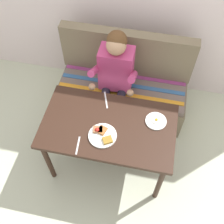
% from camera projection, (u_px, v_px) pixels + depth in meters
% --- Properties ---
extents(ground_plane, '(8.00, 8.00, 0.00)m').
position_uv_depth(ground_plane, '(109.00, 160.00, 3.08)').
color(ground_plane, beige).
extents(table, '(1.20, 0.70, 0.73)m').
position_uv_depth(table, '(109.00, 130.00, 2.55)').
color(table, '#321E15').
rests_on(table, ground).
extents(couch, '(1.44, 0.56, 1.00)m').
position_uv_depth(couch, '(123.00, 89.00, 3.24)').
color(couch, '#73664E').
rests_on(couch, ground).
extents(person, '(0.45, 0.61, 1.21)m').
position_uv_depth(person, '(115.00, 75.00, 2.81)').
color(person, '#B83B71').
rests_on(person, ground).
extents(plate_breakfast, '(0.25, 0.25, 0.05)m').
position_uv_depth(plate_breakfast, '(102.00, 135.00, 2.40)').
color(plate_breakfast, white).
rests_on(plate_breakfast, table).
extents(plate_eggs, '(0.19, 0.19, 0.04)m').
position_uv_depth(plate_eggs, '(156.00, 121.00, 2.49)').
color(plate_eggs, white).
rests_on(plate_eggs, table).
extents(fork, '(0.03, 0.17, 0.00)m').
position_uv_depth(fork, '(78.00, 145.00, 2.36)').
color(fork, silver).
rests_on(fork, table).
extents(knife, '(0.08, 0.19, 0.00)m').
position_uv_depth(knife, '(106.00, 100.00, 2.64)').
color(knife, silver).
rests_on(knife, table).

